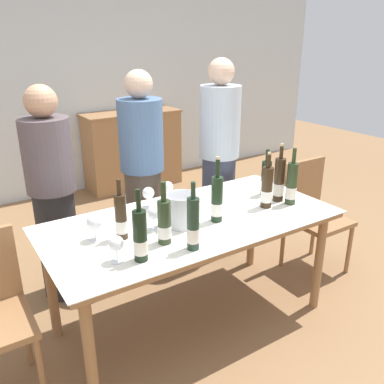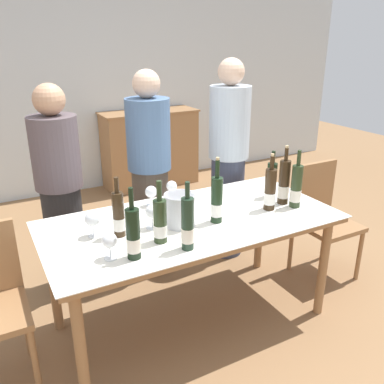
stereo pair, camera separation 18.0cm
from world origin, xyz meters
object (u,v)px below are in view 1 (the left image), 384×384
Objects in this scene: wine_bottle_2 at (217,200)px; wine_bottle_0 at (140,237)px; ice_bucket at (181,209)px; wine_bottle_3 at (164,223)px; wine_glass_0 at (116,244)px; wine_bottle_5 at (267,188)px; wine_bottle_7 at (121,218)px; wine_bottle_6 at (279,181)px; wine_glass_4 at (153,214)px; person_guest_left at (143,178)px; wine_glass_2 at (168,188)px; wine_bottle_8 at (266,179)px; wine_bottle_1 at (292,185)px; sideboard_cabinet at (133,150)px; person_host at (53,198)px; wine_glass_3 at (148,194)px; wine_bottle_4 at (193,225)px; person_guest_right at (219,161)px; dining_table at (192,230)px; wine_glass_1 at (94,223)px; chair_right_end at (311,209)px.

wine_bottle_0 is at bearing -163.89° from wine_bottle_2.
wine_bottle_3 reaches higher than ice_bucket.
wine_bottle_2 is at bearing 9.82° from wine_glass_0.
wine_bottle_5 reaches higher than wine_bottle_7.
wine_bottle_6 is at bearing -1.48° from ice_bucket.
ice_bucket is at bearing -14.84° from wine_glass_4.
wine_glass_4 is 0.81m from person_guest_left.
wine_glass_2 is at bearing -90.33° from person_guest_left.
wine_bottle_6 is at bearing 7.29° from wine_glass_0.
wine_bottle_0 reaches higher than wine_bottle_3.
wine_bottle_8 is (0.15, 0.17, -0.01)m from wine_bottle_5.
wine_bottle_1 is (1.18, 0.12, 0.01)m from wine_bottle_0.
wine_bottle_2 is at bearing 10.47° from wine_bottle_3.
person_host is (-1.47, -1.87, 0.29)m from sideboard_cabinet.
wine_glass_3 is at bearing -167.95° from wine_glass_2.
wine_bottle_4 reaches higher than ice_bucket.
wine_bottle_4 is 1.14× the size of wine_bottle_8.
ice_bucket is at bearing -138.24° from person_guest_right.
wine_bottle_2 reaches higher than wine_glass_0.
dining_table is 0.21m from ice_bucket.
wine_bottle_4 is 2.56× the size of wine_glass_4.
sideboard_cabinet is 3.01m from wine_glass_1.
wine_glass_0 is 0.28m from wine_glass_1.
wine_bottle_0 is at bearing -173.96° from wine_bottle_1.
person_guest_right is (1.31, 0.91, -0.01)m from wine_glass_0.
dining_table is 13.38× the size of wine_glass_2.
wine_glass_4 is at bearing 51.59° from wine_bottle_0.
wine_glass_0 is at bearing -119.71° from wine_bottle_7.
chair_right_end is at bearing 0.77° from wine_glass_1.
sideboard_cabinet is at bearing 61.13° from wine_glass_1.
wine_bottle_3 reaches higher than wine_bottle_8.
wine_bottle_2 is 0.24× the size of person_guest_right.
person_guest_left reaches higher than wine_bottle_0.
wine_bottle_7 is at bearing -176.18° from wine_bottle_8.
ice_bucket is 0.23m from wine_bottle_2.
person_guest_right is (1.35, -0.11, 0.07)m from person_host.
wine_glass_1 reaches higher than wine_glass_4.
sideboard_cabinet reaches higher than ice_bucket.
chair_right_end is at bearing 16.03° from wine_bottle_4.
person_guest_left is 0.96× the size of person_guest_right.
wine_glass_3 is 0.34m from wine_glass_4.
wine_glass_0 is 0.85m from wine_glass_2.
wine_bottle_8 is at bearing -16.92° from wine_glass_3.
person_guest_left reaches higher than person_host.
person_guest_left is at bearing 87.30° from dining_table.
wine_bottle_5 is 0.79m from wine_glass_4.
person_guest_right is (1.20, 0.97, -0.04)m from wine_bottle_0.
person_host reaches higher than wine_bottle_0.
sideboard_cabinet reaches higher than wine_glass_4.
wine_glass_3 is at bearing -111.71° from person_guest_left.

